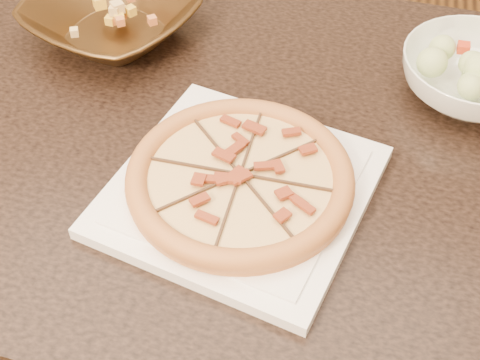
% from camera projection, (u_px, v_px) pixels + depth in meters
% --- Properties ---
extents(floor, '(4.00, 4.00, 0.02)m').
position_uv_depth(floor, '(144.00, 307.00, 1.65)').
color(floor, brown).
rests_on(floor, ground).
extents(dining_table, '(1.35, 0.92, 0.75)m').
position_uv_depth(dining_table, '(194.00, 174.00, 1.06)').
color(dining_table, '#312119').
rests_on(dining_table, floor).
extents(plate, '(0.38, 0.38, 0.02)m').
position_uv_depth(plate, '(240.00, 190.00, 0.87)').
color(plate, white).
rests_on(plate, dining_table).
extents(pizza, '(0.29, 0.29, 0.03)m').
position_uv_depth(pizza, '(240.00, 178.00, 0.86)').
color(pizza, '#AB6D35').
rests_on(pizza, plate).
extents(bronze_bowl, '(0.35, 0.35, 0.07)m').
position_uv_depth(bronze_bowl, '(113.00, 18.00, 1.11)').
color(bronze_bowl, '#51391D').
rests_on(bronze_bowl, dining_table).
extents(salad_bowl, '(0.27, 0.27, 0.07)m').
position_uv_depth(salad_bowl, '(474.00, 76.00, 1.00)').
color(salad_bowl, white).
rests_on(salad_bowl, dining_table).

